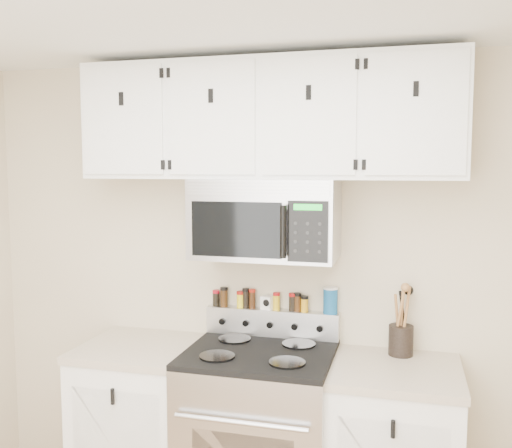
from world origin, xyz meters
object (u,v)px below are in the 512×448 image
at_px(microwave, 266,219).
at_px(utensil_crock, 401,338).
at_px(salt_canister, 330,300).
at_px(range, 259,436).

relative_size(microwave, utensil_crock, 2.06).
distance_m(microwave, utensil_crock, 0.94).
xyz_separation_m(utensil_crock, salt_canister, (-0.38, 0.07, 0.16)).
distance_m(utensil_crock, salt_canister, 0.42).
distance_m(range, salt_canister, 0.81).
bearing_deg(range, salt_canister, 40.57).
height_order(range, salt_canister, salt_canister).
distance_m(range, microwave, 1.15).
xyz_separation_m(microwave, salt_canister, (0.33, 0.16, -0.46)).
xyz_separation_m(microwave, utensil_crock, (0.71, 0.09, -0.62)).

